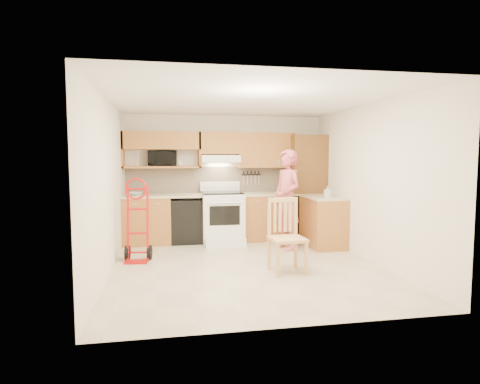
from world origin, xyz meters
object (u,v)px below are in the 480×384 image
object	(u,v)px
microwave	(163,158)
hand_truck	(137,224)
range	(223,213)
dining_chair	(287,236)
person	(287,200)

from	to	relation	value
microwave	hand_truck	world-z (taller)	microwave
range	hand_truck	bearing A→B (deg)	-143.64
dining_chair	person	bearing A→B (deg)	70.92
microwave	hand_truck	xyz separation A→B (m)	(-0.42, -1.46, -1.04)
person	hand_truck	bearing A→B (deg)	-99.90
person	dining_chair	world-z (taller)	person
person	range	bearing A→B (deg)	-143.44
microwave	dining_chair	bearing A→B (deg)	-49.74
dining_chair	hand_truck	bearing A→B (deg)	152.01
range	dining_chair	xyz separation A→B (m)	(0.63, -2.17, -0.05)
person	dining_chair	size ratio (longest dim) A/B	1.69
hand_truck	dining_chair	size ratio (longest dim) A/B	1.13
microwave	hand_truck	size ratio (longest dim) A/B	0.45
microwave	person	bearing A→B (deg)	-20.89
microwave	person	xyz separation A→B (m)	(2.19, -1.06, -0.74)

